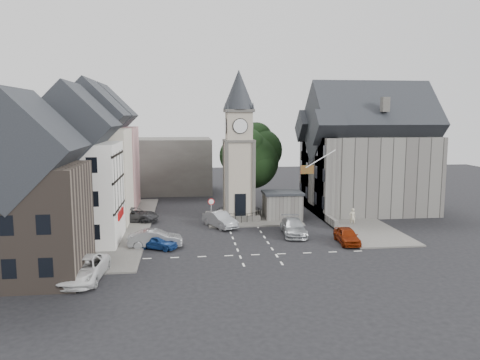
{
  "coord_description": "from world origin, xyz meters",
  "views": [
    {
      "loc": [
        -5.87,
        -42.44,
        11.41
      ],
      "look_at": [
        -0.22,
        5.0,
        4.8
      ],
      "focal_mm": 35.0,
      "sensor_mm": 36.0,
      "label": 1
    }
  ],
  "objects": [
    {
      "name": "car_island_east",
      "position": [
        4.41,
        0.5,
        0.77
      ],
      "size": [
        2.62,
        5.47,
        1.54
      ],
      "primitive_type": "imported",
      "rotation": [
        0.0,
        0.0,
        -0.09
      ],
      "color": "#A4A8AC",
      "rests_on": "ground"
    },
    {
      "name": "car_east_red",
      "position": [
        8.5,
        -3.0,
        0.71
      ],
      "size": [
        1.89,
        4.25,
        1.42
      ],
      "primitive_type": "imported",
      "rotation": [
        0.0,
        0.0,
        -0.05
      ],
      "color": "maroon",
      "rests_on": "ground"
    },
    {
      "name": "building_sw_stone",
      "position": [
        -17.0,
        -9.0,
        5.35
      ],
      "size": [
        8.6,
        7.6,
        10.4
      ],
      "color": "#433932",
      "rests_on": "ground"
    },
    {
      "name": "car_island_silver",
      "position": [
        -2.36,
        4.5,
        0.79
      ],
      "size": [
        3.61,
        5.02,
        1.57
      ],
      "primitive_type": "imported",
      "rotation": [
        0.0,
        0.0,
        0.46
      ],
      "color": "#9EA2A7",
      "rests_on": "ground"
    },
    {
      "name": "flagpole",
      "position": [
        8.0,
        4.0,
        7.0
      ],
      "size": [
        3.68,
        0.1,
        2.74
      ],
      "color": "white",
      "rests_on": "ground"
    },
    {
      "name": "pavement_west",
      "position": [
        -12.5,
        6.0,
        0.07
      ],
      "size": [
        6.0,
        30.0,
        0.14
      ],
      "primitive_type": "cube",
      "color": "#595651",
      "rests_on": "ground"
    },
    {
      "name": "terrace_cream",
      "position": [
        -15.5,
        8.0,
        6.58
      ],
      "size": [
        8.1,
        7.6,
        12.8
      ],
      "color": "beige",
      "rests_on": "ground"
    },
    {
      "name": "backdrop_west",
      "position": [
        -12.0,
        28.0,
        4.0
      ],
      "size": [
        20.0,
        10.0,
        8.0
      ],
      "primitive_type": "cube",
      "color": "#4C4944",
      "rests_on": "ground"
    },
    {
      "name": "road_markings",
      "position": [
        0.0,
        -5.5,
        0.01
      ],
      "size": [
        20.0,
        8.0,
        0.01
      ],
      "primitive_type": "cube",
      "color": "silver",
      "rests_on": "ground"
    },
    {
      "name": "stone_shelter",
      "position": [
        4.8,
        7.5,
        1.55
      ],
      "size": [
        4.3,
        3.3,
        3.08
      ],
      "color": "#5D5956",
      "rests_on": "ground"
    },
    {
      "name": "east_building",
      "position": [
        15.59,
        11.0,
        6.26
      ],
      "size": [
        14.4,
        11.4,
        12.6
      ],
      "color": "#5D5956",
      "rests_on": "ground"
    },
    {
      "name": "terrace_tudor",
      "position": [
        -15.5,
        0.0,
        6.19
      ],
      "size": [
        8.1,
        7.6,
        12.0
      ],
      "color": "silver",
      "rests_on": "ground"
    },
    {
      "name": "van_sw_white",
      "position": [
        -13.0,
        -10.0,
        0.8
      ],
      "size": [
        3.05,
        5.92,
        1.6
      ],
      "primitive_type": "imported",
      "rotation": [
        0.0,
        0.0,
        -0.07
      ],
      "color": "silver",
      "rests_on": "ground"
    },
    {
      "name": "pedestrian",
      "position": [
        11.4,
        3.52,
        0.93
      ],
      "size": [
        0.68,
        0.45,
        1.86
      ],
      "primitive_type": "imported",
      "rotation": [
        0.0,
        0.0,
        3.14
      ],
      "color": "beige",
      "rests_on": "ground"
    },
    {
      "name": "east_boundary_wall",
      "position": [
        9.2,
        10.0,
        0.45
      ],
      "size": [
        0.4,
        16.0,
        0.9
      ],
      "primitive_type": "cube",
      "color": "#5D5956",
      "rests_on": "ground"
    },
    {
      "name": "car_west_grey",
      "position": [
        -11.5,
        8.0,
        0.76
      ],
      "size": [
        5.93,
        3.79,
        1.52
      ],
      "primitive_type": "imported",
      "rotation": [
        0.0,
        0.0,
        1.32
      ],
      "color": "#313134",
      "rests_on": "ground"
    },
    {
      "name": "warning_sign_post",
      "position": [
        -3.2,
        5.43,
        2.03
      ],
      "size": [
        0.7,
        0.19,
        2.85
      ],
      "color": "black",
      "rests_on": "ground"
    },
    {
      "name": "car_west_silver",
      "position": [
        -8.52,
        -2.23,
        0.77
      ],
      "size": [
        4.72,
        1.73,
        1.54
      ],
      "primitive_type": "imported",
      "rotation": [
        0.0,
        0.0,
        1.55
      ],
      "color": "gray",
      "rests_on": "ground"
    },
    {
      "name": "terrace_pink",
      "position": [
        -15.5,
        16.0,
        6.58
      ],
      "size": [
        8.1,
        7.6,
        12.8
      ],
      "color": "tan",
      "rests_on": "ground"
    },
    {
      "name": "pavement_east",
      "position": [
        12.0,
        8.0,
        0.07
      ],
      "size": [
        6.0,
        26.0,
        0.14
      ],
      "primitive_type": "cube",
      "color": "#595651",
      "rests_on": "ground"
    },
    {
      "name": "clock_tower",
      "position": [
        0.0,
        7.99,
        8.12
      ],
      "size": [
        4.86,
        4.86,
        16.25
      ],
      "color": "#4C4944",
      "rests_on": "ground"
    },
    {
      "name": "car_west_blue",
      "position": [
        -8.32,
        -2.75,
        0.61
      ],
      "size": [
        3.85,
        2.95,
        1.22
      ],
      "primitive_type": "imported",
      "rotation": [
        0.0,
        0.0,
        1.09
      ],
      "color": "navy",
      "rests_on": "ground"
    },
    {
      "name": "ground",
      "position": [
        0.0,
        0.0,
        0.0
      ],
      "size": [
        120.0,
        120.0,
        0.0
      ],
      "primitive_type": "plane",
      "color": "black",
      "rests_on": "ground"
    },
    {
      "name": "town_tree",
      "position": [
        2.0,
        13.0,
        6.97
      ],
      "size": [
        7.2,
        7.2,
        10.8
      ],
      "color": "black",
      "rests_on": "ground"
    },
    {
      "name": "central_island",
      "position": [
        1.5,
        8.0,
        0.08
      ],
      "size": [
        10.0,
        8.0,
        0.16
      ],
      "primitive_type": "cube",
      "color": "#595651",
      "rests_on": "ground"
    }
  ]
}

